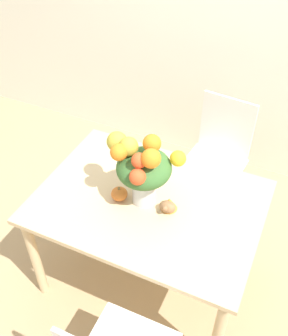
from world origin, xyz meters
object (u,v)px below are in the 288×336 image
flower_vase (142,168)px  dining_chair_near_window (216,159)px  pumpkin (119,194)px  turkey_figurine (168,205)px

flower_vase → dining_chair_near_window: flower_vase is taller
flower_vase → pumpkin: flower_vase is taller
flower_vase → dining_chair_near_window: bearing=75.4°
flower_vase → dining_chair_near_window: size_ratio=0.46×
flower_vase → turkey_figurine: size_ratio=3.50×
pumpkin → dining_chair_near_window: dining_chair_near_window is taller
flower_vase → pumpkin: (-0.13, -0.04, -0.21)m
flower_vase → dining_chair_near_window: (0.22, 0.83, -0.50)m
flower_vase → pumpkin: 0.25m
pumpkin → turkey_figurine: size_ratio=0.75×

